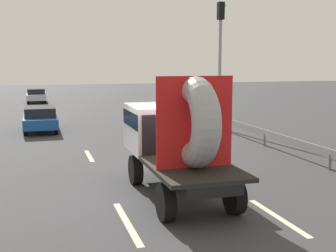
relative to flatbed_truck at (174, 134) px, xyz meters
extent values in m
plane|color=#38383A|center=(-0.38, -0.06, -1.63)|extent=(120.00, 120.00, 0.00)
cylinder|color=black|center=(-0.85, 1.04, -1.19)|extent=(0.28, 0.87, 0.87)
cylinder|color=black|center=(0.85, 1.04, -1.19)|extent=(0.28, 0.87, 0.87)
cylinder|color=black|center=(-0.85, -2.11, -1.19)|extent=(0.28, 0.87, 0.87)
cylinder|color=black|center=(0.85, -2.11, -1.19)|extent=(0.28, 0.87, 0.87)
cube|color=black|center=(0.00, -0.46, -0.76)|extent=(1.30, 5.10, 0.25)
cube|color=silver|center=(0.00, 1.04, 0.04)|extent=(2.00, 2.10, 1.35)
cube|color=black|center=(0.00, 0.99, 0.33)|extent=(2.02, 2.00, 0.44)
cube|color=black|center=(0.00, -1.51, -0.59)|extent=(2.00, 3.00, 0.10)
cube|color=black|center=(0.00, -0.06, 0.01)|extent=(1.80, 0.08, 1.10)
torus|color=#9E9EA3|center=(0.00, -1.66, 0.55)|extent=(0.67, 2.18, 2.18)
cube|color=red|center=(0.00, -1.66, 0.55)|extent=(1.90, 0.03, 2.18)
cylinder|color=black|center=(-4.17, 13.54, -1.33)|extent=(0.21, 0.60, 0.60)
cylinder|color=black|center=(-2.72, 13.54, -1.33)|extent=(0.21, 0.60, 0.60)
cylinder|color=black|center=(-4.17, 11.03, -1.33)|extent=(0.21, 0.60, 0.60)
cylinder|color=black|center=(-2.72, 11.03, -1.33)|extent=(0.21, 0.60, 0.60)
cube|color=#194C99|center=(-3.44, 12.29, -1.07)|extent=(1.68, 3.92, 0.51)
cube|color=black|center=(-3.44, 12.19, -0.58)|extent=(1.51, 2.20, 0.47)
cylinder|color=gray|center=(5.86, 10.41, 1.27)|extent=(0.16, 0.16, 5.79)
cube|color=black|center=(5.86, 10.41, 4.61)|extent=(0.30, 0.36, 0.90)
sphere|color=#19D833|center=(6.03, 10.41, 4.89)|extent=(0.20, 0.20, 0.20)
cube|color=gray|center=(5.76, 7.43, -1.08)|extent=(0.06, 17.58, 0.32)
cylinder|color=slate|center=(5.76, 0.84, -1.35)|extent=(0.10, 0.10, 0.55)
cylinder|color=slate|center=(5.76, 5.24, -1.35)|extent=(0.10, 0.10, 0.55)
cylinder|color=slate|center=(5.76, 9.63, -1.35)|extent=(0.10, 0.10, 0.55)
cylinder|color=slate|center=(5.76, 14.03, -1.35)|extent=(0.10, 0.10, 0.55)
cube|color=beige|center=(-1.72, -1.98, -1.62)|extent=(0.16, 2.77, 0.01)
cube|color=beige|center=(-1.72, 5.36, -1.62)|extent=(0.16, 2.11, 0.01)
cube|color=beige|center=(1.72, -2.64, -1.62)|extent=(0.16, 2.60, 0.01)
cube|color=beige|center=(1.72, 5.45, -1.62)|extent=(0.16, 2.16, 0.01)
cylinder|color=black|center=(-4.33, 30.44, -1.34)|extent=(0.20, 0.58, 0.58)
cylinder|color=black|center=(-2.92, 30.44, -1.34)|extent=(0.20, 0.58, 0.58)
cylinder|color=black|center=(-4.33, 28.01, -1.34)|extent=(0.20, 0.58, 0.58)
cylinder|color=black|center=(-2.92, 28.01, -1.34)|extent=(0.20, 0.58, 0.58)
cube|color=silver|center=(-3.62, 29.23, -1.09)|extent=(1.63, 3.79, 0.50)
cube|color=black|center=(-3.62, 29.14, -0.61)|extent=(1.46, 2.12, 0.45)
camera|label=1|loc=(-3.54, -11.22, 1.97)|focal=46.53mm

